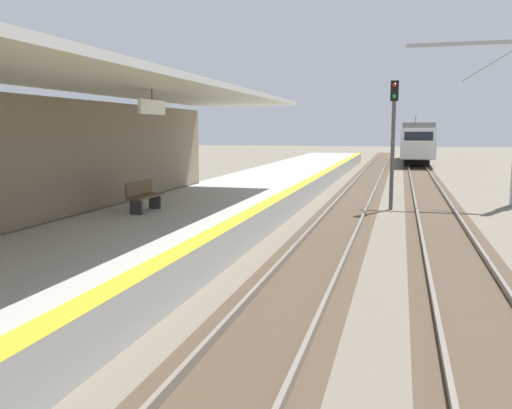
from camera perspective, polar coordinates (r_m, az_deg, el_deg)
station_platform at (r=17.35m, az=-6.87°, el=-1.50°), size 5.00×80.00×0.91m
station_building_with_canopy at (r=13.46m, az=-22.60°, el=4.70°), size 4.85×24.00×4.43m
track_pair_nearest_platform at (r=20.25m, az=9.11°, el=-1.35°), size 2.34×120.00×0.16m
track_pair_middle at (r=20.20m, az=18.75°, el=-1.70°), size 2.34×120.00×0.16m
approaching_train at (r=56.62m, az=16.46°, el=6.45°), size 2.93×19.60×4.76m
rail_signal_post at (r=22.72m, az=14.23°, el=7.47°), size 0.32×0.34×5.20m
platform_bench at (r=16.04m, az=-11.75°, el=0.96°), size 0.45×1.60×0.88m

